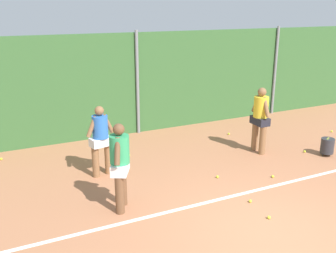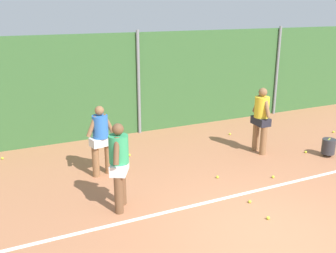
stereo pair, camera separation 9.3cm
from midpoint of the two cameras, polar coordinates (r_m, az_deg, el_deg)
name	(u,v)px [view 2 (the right image)]	position (r m, az deg, el deg)	size (l,w,h in m)	color
ground_plane	(213,190)	(8.93, 6.96, -9.30)	(29.58, 29.58, 0.00)	#B2704C
hedge_fence_backdrop	(137,84)	(12.50, -4.42, 6.33)	(19.23, 0.25, 3.21)	#386633
fence_post_center	(139,83)	(12.33, -4.13, 6.39)	(0.10, 0.10, 3.30)	gray
fence_post_right	(277,71)	(15.19, 15.96, 7.86)	(0.10, 0.10, 3.30)	gray
court_baseline_paint	(224,198)	(8.60, 8.52, -10.44)	(14.05, 0.10, 0.01)	white
player_foreground_near	(119,162)	(7.76, -6.88, -5.23)	(0.53, 0.77, 1.83)	brown
player_midcourt	(261,117)	(11.03, 13.81, 1.40)	(0.40, 0.78, 1.86)	#8C603D
player_backcourt_far	(101,137)	(9.40, -9.61, -1.53)	(0.73, 0.40, 1.75)	#8C603D
ball_hopper	(328,146)	(11.56, 22.81, -2.70)	(0.36, 0.36, 0.51)	#2D2D33
tennis_ball_2	(129,155)	(10.79, -5.46, -4.21)	(0.07, 0.07, 0.07)	#CCDB33
tennis_ball_3	(230,134)	(12.64, 9.33, -1.09)	(0.07, 0.07, 0.07)	#CCDB33
tennis_ball_4	(250,202)	(8.51, 12.28, -10.77)	(0.07, 0.07, 0.07)	#CCDB33
tennis_ball_5	(217,177)	(9.50, 7.58, -7.39)	(0.07, 0.07, 0.07)	#CCDB33
tennis_ball_6	(333,132)	(13.83, 23.40, -0.72)	(0.07, 0.07, 0.07)	#CCDB33
tennis_ball_7	(2,158)	(11.43, -23.04, -4.34)	(0.07, 0.07, 0.07)	#CCDB33
tennis_ball_8	(268,218)	(8.00, 14.89, -12.91)	(0.07, 0.07, 0.07)	#CCDB33
tennis_ball_9	(273,177)	(9.78, 15.50, -7.17)	(0.07, 0.07, 0.07)	#CCDB33
tennis_ball_10	(306,152)	(11.66, 19.87, -3.55)	(0.07, 0.07, 0.07)	#CCDB33
tennis_ball_11	(117,159)	(10.58, -7.32, -4.74)	(0.07, 0.07, 0.07)	#CCDB33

